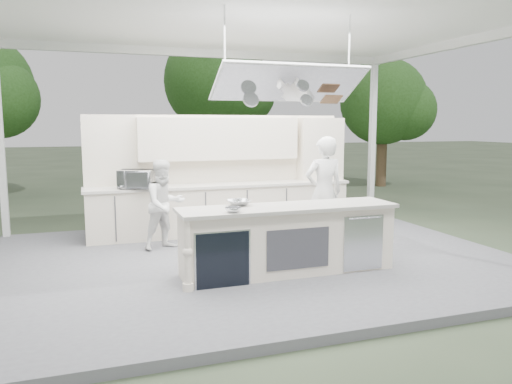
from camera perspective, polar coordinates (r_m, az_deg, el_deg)
name	(u,v)px	position (r m, az deg, el deg)	size (l,w,h in m)	color
ground	(254,264)	(7.96, -0.23, -8.27)	(90.00, 90.00, 0.00)	#445238
stage_deck	(254,261)	(7.94, -0.23, -7.86)	(8.00, 6.00, 0.12)	slate
tent	(254,21)	(7.79, -0.20, 18.96)	(8.20, 6.20, 3.86)	white
demo_island	(287,239)	(7.05, 3.55, -5.41)	(3.10, 0.79, 0.95)	beige
back_counter	(222,208)	(9.60, -3.89, -1.84)	(5.08, 0.72, 0.95)	beige
back_wall_unit	(241,156)	(9.82, -1.76, 4.12)	(5.05, 0.48, 2.25)	beige
tree_cluster	(155,91)	(17.20, -11.52, 11.27)	(19.55, 9.40, 5.85)	brown
head_chef	(324,192)	(8.51, 7.76, -0.01)	(0.68, 0.45, 1.88)	white
sous_chef	(165,204)	(8.45, -10.40, -1.41)	(0.73, 0.57, 1.50)	white
toaster_oven	(136,179)	(9.03, -13.50, 1.44)	(0.60, 0.41, 0.33)	silver
bowl_large	(239,203)	(6.98, -1.97, -1.23)	(0.32, 0.32, 0.08)	silver
bowl_small	(233,210)	(6.44, -2.64, -2.05)	(0.21, 0.21, 0.07)	silver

